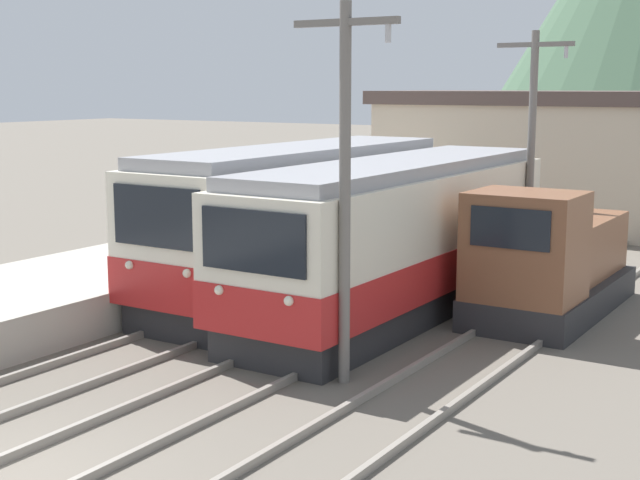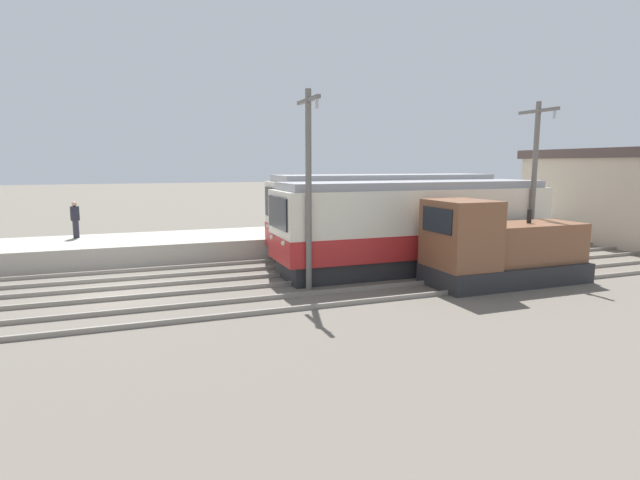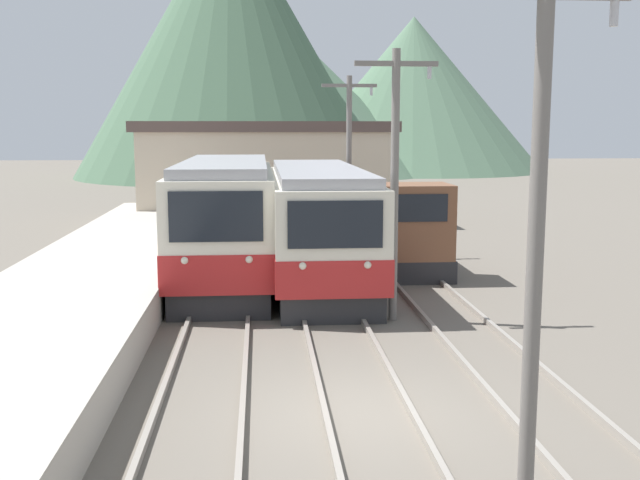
% 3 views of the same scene
% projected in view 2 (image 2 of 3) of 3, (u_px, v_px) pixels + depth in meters
% --- Properties ---
extents(ground_plane, '(200.00, 200.00, 0.00)m').
position_uv_depth(ground_plane, '(118.00, 293.00, 16.34)').
color(ground_plane, '#665E54').
extents(platform_left, '(4.50, 54.00, 0.90)m').
position_uv_depth(platform_left, '(121.00, 250.00, 22.06)').
color(platform_left, '#ADA599').
rests_on(platform_left, ground).
extents(track_left, '(1.54, 60.00, 0.14)m').
position_uv_depth(track_left, '(119.00, 275.00, 18.73)').
color(track_left, gray).
rests_on(track_left, ground).
extents(track_center, '(1.54, 60.00, 0.14)m').
position_uv_depth(track_center, '(117.00, 293.00, 16.14)').
color(track_center, gray).
rests_on(track_center, ground).
extents(track_right, '(1.54, 60.00, 0.14)m').
position_uv_depth(track_right, '(114.00, 320.00, 13.36)').
color(track_right, gray).
rests_on(track_right, ground).
extents(commuter_train_left, '(2.84, 10.39, 3.74)m').
position_uv_depth(commuter_train_left, '(384.00, 220.00, 22.35)').
color(commuter_train_left, '#28282B').
rests_on(commuter_train_left, ground).
extents(commuter_train_center, '(2.84, 11.25, 3.53)m').
position_uv_depth(commuter_train_center, '(414.00, 229.00, 19.71)').
color(commuter_train_center, '#28282B').
rests_on(commuter_train_center, ground).
extents(shunting_locomotive, '(2.40, 5.88, 3.00)m').
position_uv_depth(shunting_locomotive, '(499.00, 250.00, 17.58)').
color(shunting_locomotive, '#28282B').
rests_on(shunting_locomotive, ground).
extents(catenary_mast_mid, '(2.00, 0.20, 6.58)m').
position_uv_depth(catenary_mast_mid, '(309.00, 182.00, 16.31)').
color(catenary_mast_mid, slate).
rests_on(catenary_mast_mid, ground).
extents(catenary_mast_far, '(2.00, 0.20, 6.58)m').
position_uv_depth(catenary_mast_far, '(534.00, 179.00, 19.57)').
color(catenary_mast_far, slate).
rests_on(catenary_mast_far, ground).
extents(person_on_platform, '(0.38, 0.38, 1.65)m').
position_uv_depth(person_on_platform, '(75.00, 218.00, 22.33)').
color(person_on_platform, '#282833').
rests_on(person_on_platform, platform_left).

